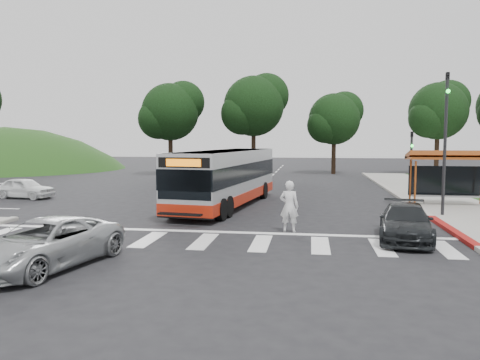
% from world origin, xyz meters
% --- Properties ---
extents(ground, '(140.00, 140.00, 0.00)m').
position_xyz_m(ground, '(0.00, 0.00, 0.00)').
color(ground, black).
rests_on(ground, ground).
extents(sidewalk_east, '(4.00, 40.00, 0.12)m').
position_xyz_m(sidewalk_east, '(11.00, 8.00, 0.06)').
color(sidewalk_east, gray).
rests_on(sidewalk_east, ground).
extents(curb_east, '(0.30, 40.00, 0.15)m').
position_xyz_m(curb_east, '(9.00, 8.00, 0.07)').
color(curb_east, '#9E9991').
rests_on(curb_east, ground).
extents(curb_east_red, '(0.32, 6.00, 0.15)m').
position_xyz_m(curb_east_red, '(9.00, -2.00, 0.08)').
color(curb_east_red, maroon).
rests_on(curb_east_red, ground).
extents(hillside_nw, '(44.00, 44.00, 10.00)m').
position_xyz_m(hillside_nw, '(-32.00, 30.00, 0.00)').
color(hillside_nw, '#1E4415').
rests_on(hillside_nw, ground).
extents(crosswalk_ladder, '(18.00, 2.60, 0.01)m').
position_xyz_m(crosswalk_ladder, '(0.00, -5.00, 0.01)').
color(crosswalk_ladder, silver).
rests_on(crosswalk_ladder, ground).
extents(bus_shelter, '(4.20, 1.60, 2.86)m').
position_xyz_m(bus_shelter, '(10.80, 5.10, 2.35)').
color(bus_shelter, '#9B4719').
rests_on(bus_shelter, sidewalk_east).
extents(traffic_signal_ne_tall, '(0.18, 0.37, 6.50)m').
position_xyz_m(traffic_signal_ne_tall, '(9.60, 1.49, 3.88)').
color(traffic_signal_ne_tall, black).
rests_on(traffic_signal_ne_tall, ground).
extents(traffic_signal_ne_short, '(0.18, 0.37, 4.00)m').
position_xyz_m(traffic_signal_ne_short, '(9.60, 8.49, 2.48)').
color(traffic_signal_ne_short, black).
rests_on(traffic_signal_ne_short, ground).
extents(tree_ne_a, '(6.16, 5.74, 9.30)m').
position_xyz_m(tree_ne_a, '(16.08, 28.06, 6.39)').
color(tree_ne_a, black).
rests_on(tree_ne_a, parking_lot).
extents(tree_north_a, '(6.60, 6.15, 10.17)m').
position_xyz_m(tree_north_a, '(-1.92, 26.07, 6.92)').
color(tree_north_a, black).
rests_on(tree_north_a, ground).
extents(tree_north_b, '(5.72, 5.33, 8.43)m').
position_xyz_m(tree_north_b, '(6.07, 28.06, 5.66)').
color(tree_north_b, black).
rests_on(tree_north_b, ground).
extents(tree_north_c, '(6.16, 5.74, 9.30)m').
position_xyz_m(tree_north_c, '(-9.92, 24.06, 6.29)').
color(tree_north_c, black).
rests_on(tree_north_c, ground).
extents(transit_bus, '(3.96, 11.63, 2.95)m').
position_xyz_m(transit_bus, '(-0.73, 3.58, 1.47)').
color(transit_bus, '#ADAFB2').
rests_on(transit_bus, ground).
extents(pedestrian, '(0.77, 0.56, 1.98)m').
position_xyz_m(pedestrian, '(2.86, -2.89, 0.99)').
color(pedestrian, white).
rests_on(pedestrian, ground).
extents(dark_sedan, '(2.39, 4.54, 1.25)m').
position_xyz_m(dark_sedan, '(6.98, -3.67, 0.63)').
color(dark_sedan, black).
rests_on(dark_sedan, ground).
extents(silver_suv_south, '(3.22, 5.20, 1.34)m').
position_xyz_m(silver_suv_south, '(-3.59, -8.86, 0.67)').
color(silver_suv_south, '#ACB0B2').
rests_on(silver_suv_south, ground).
extents(west_car_white, '(3.80, 1.96, 1.24)m').
position_xyz_m(west_car_white, '(-13.32, 5.03, 0.62)').
color(west_car_white, white).
rests_on(west_car_white, ground).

